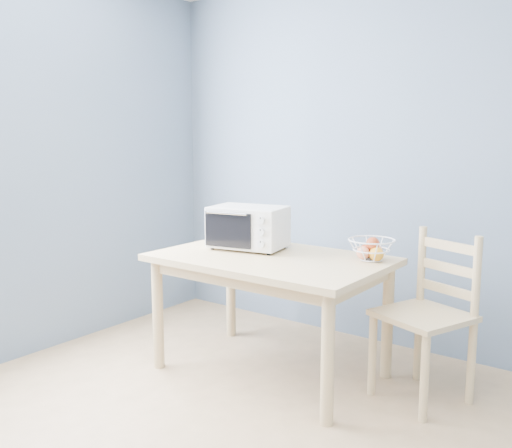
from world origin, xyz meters
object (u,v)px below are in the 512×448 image
Objects in this scene: toaster_oven at (245,226)px; dining_table at (271,272)px; fruit_basket at (371,249)px; dining_chair at (428,318)px.

dining_table is at bearing -30.68° from toaster_oven.
dining_table is 0.38m from toaster_oven.
dining_table is at bearing -154.92° from fruit_basket.
dining_chair is (0.37, -0.01, -0.35)m from fruit_basket.
dining_chair is (0.92, 0.24, -0.18)m from dining_table.
dining_table is 1.47× the size of dining_chair.
dining_chair reaches higher than dining_table.
fruit_basket is 0.32× the size of dining_chair.
toaster_oven reaches higher than fruit_basket.
toaster_oven reaches higher than dining_chair.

